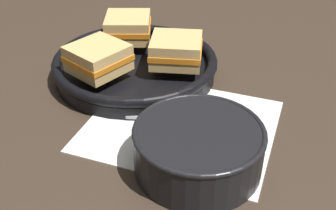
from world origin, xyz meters
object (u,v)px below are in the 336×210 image
object	(u,v)px
sandwich_near_left	(128,27)
sandwich_near_right	(98,58)
spoon	(198,120)
soup_bowl	(198,146)
skillet	(135,66)
sandwich_far_left	(176,50)

from	to	relation	value
sandwich_near_left	sandwich_near_right	bearing A→B (deg)	-93.80
spoon	sandwich_near_left	distance (m)	0.27
soup_bowl	skillet	xyz separation A→B (m)	(-0.16, 0.23, -0.02)
soup_bowl	skillet	size ratio (longest dim) A/B	0.58
spoon	sandwich_near_left	size ratio (longest dim) A/B	1.52
spoon	skillet	distance (m)	0.19
sandwich_near_left	skillet	bearing A→B (deg)	-63.80
sandwich_far_left	skillet	bearing A→B (deg)	176.20
sandwich_near_right	sandwich_far_left	world-z (taller)	same
sandwich_near_right	sandwich_near_left	bearing A→B (deg)	86.20
soup_bowl	sandwich_far_left	bearing A→B (deg)	109.91
sandwich_near_left	sandwich_near_right	size ratio (longest dim) A/B	0.89
sandwich_near_left	soup_bowl	bearing A→B (deg)	-56.84
spoon	soup_bowl	bearing A→B (deg)	-88.70
sandwich_near_left	sandwich_far_left	distance (m)	0.14
soup_bowl	sandwich_near_left	distance (m)	0.36
skillet	sandwich_near_right	bearing A→B (deg)	-123.80
skillet	sandwich_far_left	world-z (taller)	sandwich_far_left
sandwich_near_right	sandwich_far_left	distance (m)	0.14
sandwich_near_right	skillet	bearing A→B (deg)	56.20
sandwich_far_left	sandwich_near_right	bearing A→B (deg)	-153.80
skillet	sandwich_near_left	world-z (taller)	sandwich_near_left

